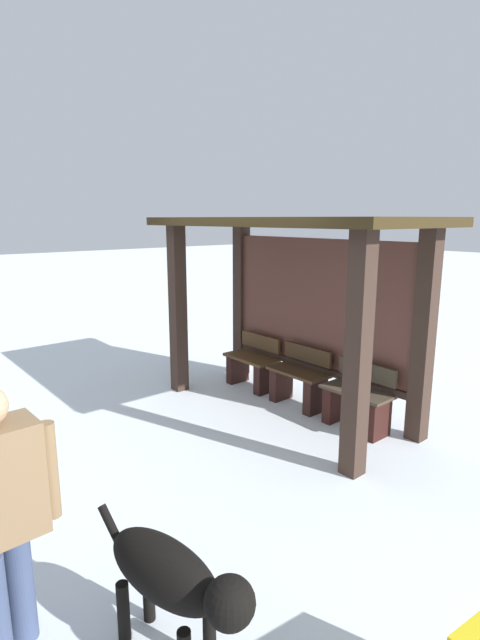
{
  "coord_description": "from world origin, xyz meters",
  "views": [
    {
      "loc": [
        3.87,
        -3.94,
        2.31
      ],
      "look_at": [
        -0.06,
        -0.64,
        1.21
      ],
      "focal_mm": 26.82,
      "sensor_mm": 36.0,
      "label": 1
    }
  ],
  "objects_px": {
    "bus_shelter": "(295,272)",
    "dog": "(172,578)",
    "bench_right_inside": "(357,402)",
    "bench_left_inside": "(252,366)",
    "bench_center_inside": "(299,381)"
  },
  "relations": [
    {
      "from": "bench_left_inside",
      "to": "bench_center_inside",
      "type": "height_order",
      "value": "bench_center_inside"
    },
    {
      "from": "bus_shelter",
      "to": "bench_right_inside",
      "type": "distance_m",
      "value": 1.64
    },
    {
      "from": "bench_right_inside",
      "to": "dog",
      "type": "height_order",
      "value": "bench_right_inside"
    },
    {
      "from": "bench_right_inside",
      "to": "dog",
      "type": "relative_size",
      "value": 0.7
    },
    {
      "from": "bench_left_inside",
      "to": "dog",
      "type": "xyz_separation_m",
      "value": [
        2.9,
        -3.12,
        0.2
      ]
    },
    {
      "from": "bus_shelter",
      "to": "dog",
      "type": "xyz_separation_m",
      "value": [
        2.02,
        -3.01,
        -1.19
      ]
    },
    {
      "from": "bench_right_inside",
      "to": "bus_shelter",
      "type": "bearing_deg",
      "value": -172.86
    },
    {
      "from": "bus_shelter",
      "to": "bench_right_inside",
      "type": "bearing_deg",
      "value": 7.14
    },
    {
      "from": "bench_center_inside",
      "to": "dog",
      "type": "distance_m",
      "value": 3.72
    },
    {
      "from": "bench_left_inside",
      "to": "dog",
      "type": "relative_size",
      "value": 0.7
    },
    {
      "from": "bench_right_inside",
      "to": "dog",
      "type": "distance_m",
      "value": 3.33
    },
    {
      "from": "bus_shelter",
      "to": "bench_center_inside",
      "type": "distance_m",
      "value": 1.38
    },
    {
      "from": "bus_shelter",
      "to": "bench_left_inside",
      "type": "bearing_deg",
      "value": 172.87
    },
    {
      "from": "bench_center_inside",
      "to": "dog",
      "type": "bearing_deg",
      "value": -57.01
    },
    {
      "from": "bench_left_inside",
      "to": "bench_right_inside",
      "type": "bearing_deg",
      "value": 0.01
    }
  ]
}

